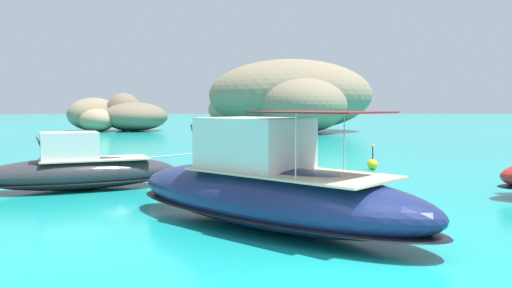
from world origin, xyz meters
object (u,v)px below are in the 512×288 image
at_px(motorboat_navy, 267,191).
at_px(motorboat_charcoal, 79,170).
at_px(islet_large, 282,101).
at_px(islet_small, 117,115).
at_px(channel_buoy, 373,163).

xyz_separation_m(motorboat_navy, motorboat_charcoal, (-7.24, 7.11, -0.25)).
distance_m(islet_large, islet_small, 22.64).
height_order(islet_small, motorboat_charcoal, islet_small).
height_order(motorboat_navy, channel_buoy, motorboat_navy).
bearing_deg(motorboat_charcoal, islet_small, 100.17).
relative_size(islet_large, motorboat_charcoal, 3.19).
bearing_deg(islet_large, motorboat_navy, -96.13).
relative_size(islet_large, islet_small, 1.64).
height_order(islet_large, channel_buoy, islet_large).
xyz_separation_m(islet_large, channel_buoy, (0.54, -43.80, -3.77)).
bearing_deg(islet_small, islet_large, -2.94).
bearing_deg(motorboat_navy, islet_large, 83.87).
height_order(motorboat_charcoal, channel_buoy, motorboat_charcoal).
height_order(islet_large, motorboat_charcoal, islet_large).
bearing_deg(motorboat_navy, motorboat_charcoal, 135.52).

